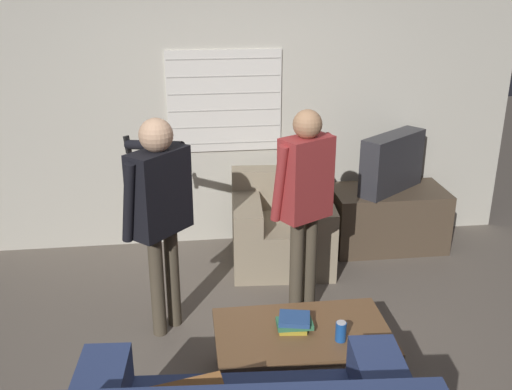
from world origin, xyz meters
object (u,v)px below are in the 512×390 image
at_px(armchair_beige, 281,228).
at_px(spare_remote, 376,344).
at_px(coffee_table, 302,335).
at_px(soda_can, 341,331).
at_px(person_right_standing, 304,191).
at_px(person_left_standing, 159,201).
at_px(book_stack, 294,323).
at_px(tv, 392,163).

relative_size(armchair_beige, spare_remote, 7.11).
relative_size(coffee_table, soda_can, 8.59).
relative_size(coffee_table, person_right_standing, 0.68).
relative_size(armchair_beige, person_right_standing, 0.57).
xyz_separation_m(person_left_standing, book_stack, (0.81, -0.70, -0.58)).
xyz_separation_m(person_right_standing, spare_remote, (0.24, -1.02, -0.59)).
height_order(armchair_beige, coffee_table, armchair_beige).
bearing_deg(coffee_table, tv, 57.57).
relative_size(soda_can, spare_remote, 0.99).
height_order(coffee_table, book_stack, book_stack).
height_order(armchair_beige, person_right_standing, person_right_standing).
relative_size(armchair_beige, soda_can, 7.20).
bearing_deg(tv, coffee_table, 20.02).
distance_m(tv, soda_can, 2.25).
relative_size(armchair_beige, book_stack, 4.04).
distance_m(armchair_beige, coffee_table, 1.69).
bearing_deg(person_left_standing, coffee_table, -86.82).
bearing_deg(armchair_beige, coffee_table, 89.06).
xyz_separation_m(book_stack, soda_can, (0.26, -0.15, 0.02)).
bearing_deg(spare_remote, tv, 106.69).
relative_size(person_right_standing, soda_can, 12.57).
height_order(person_right_standing, spare_remote, person_right_standing).
bearing_deg(soda_can, person_left_standing, 141.38).
relative_size(tv, person_left_standing, 0.44).
xyz_separation_m(coffee_table, person_right_standing, (0.16, 0.81, 0.64)).
height_order(person_left_standing, spare_remote, person_left_standing).
height_order(person_left_standing, book_stack, person_left_standing).
relative_size(tv, book_stack, 3.12).
distance_m(armchair_beige, book_stack, 1.68).
xyz_separation_m(person_left_standing, person_right_standing, (1.02, 0.09, -0.02)).
height_order(soda_can, spare_remote, soda_can).
bearing_deg(person_right_standing, person_left_standing, 155.43).
relative_size(armchair_beige, coffee_table, 0.84).
bearing_deg(spare_remote, armchair_beige, 135.08).
distance_m(coffee_table, tv, 2.25).
distance_m(armchair_beige, person_left_standing, 1.55).
relative_size(tv, person_right_standing, 0.44).
relative_size(coffee_table, person_left_standing, 0.69).
relative_size(person_right_standing, book_stack, 7.05).
distance_m(person_left_standing, spare_remote, 1.68).
distance_m(armchair_beige, tv, 1.17).
distance_m(coffee_table, soda_can, 0.26).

